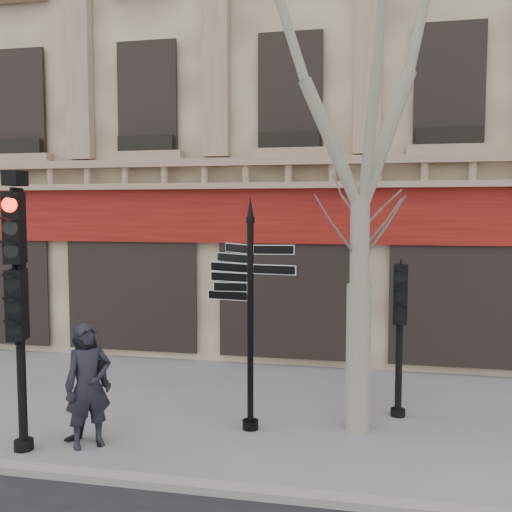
# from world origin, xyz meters

# --- Properties ---
(ground) EXTENTS (80.00, 80.00, 0.00)m
(ground) POSITION_xyz_m (0.00, 0.00, 0.00)
(ground) COLOR slate
(ground) RESTS_ON ground
(kerb) EXTENTS (80.00, 0.25, 0.12)m
(kerb) POSITION_xyz_m (0.00, -1.40, 0.06)
(kerb) COLOR gray
(kerb) RESTS_ON ground
(building) EXTENTS (28.00, 15.52, 18.00)m
(building) POSITION_xyz_m (0.00, 12.48, 8.99)
(building) COLOR gray
(building) RESTS_ON ground
(fingerpost) EXTENTS (2.10, 2.10, 3.96)m
(fingerpost) POSITION_xyz_m (-0.09, 0.86, 2.66)
(fingerpost) COLOR black
(fingerpost) RESTS_ON ground
(traffic_signal_main) EXTENTS (0.55, 0.45, 4.32)m
(traffic_signal_main) POSITION_xyz_m (-3.37, -0.68, 2.73)
(traffic_signal_main) COLOR black
(traffic_signal_main) RESTS_ON ground
(traffic_signal_secondary) EXTENTS (0.48, 0.35, 2.77)m
(traffic_signal_secondary) POSITION_xyz_m (2.41, 2.00, 1.93)
(traffic_signal_secondary) COLOR black
(traffic_signal_secondary) RESTS_ON ground
(plane_tree) EXTENTS (3.63, 3.63, 9.64)m
(plane_tree) POSITION_xyz_m (1.70, 1.19, 6.77)
(plane_tree) COLOR gray
(plane_tree) RESTS_ON ground
(pedestrian_a) EXTENTS (0.85, 0.82, 1.96)m
(pedestrian_a) POSITION_xyz_m (-2.43, -0.34, 0.98)
(pedestrian_a) COLOR black
(pedestrian_a) RESTS_ON ground
(pedestrian_b) EXTENTS (0.93, 0.76, 1.78)m
(pedestrian_b) POSITION_xyz_m (-2.47, -0.30, 0.89)
(pedestrian_b) COLOR black
(pedestrian_b) RESTS_ON ground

